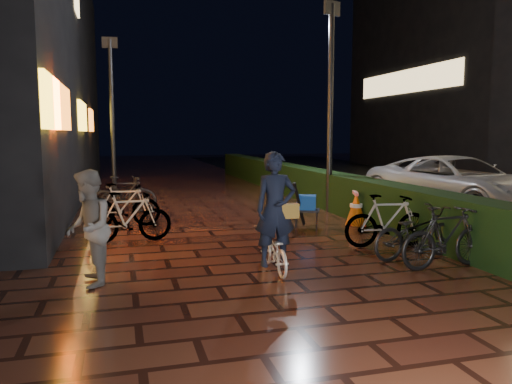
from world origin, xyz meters
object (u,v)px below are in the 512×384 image
object	(u,v)px
cyclist	(275,228)
traffic_barrier	(353,204)
cart_assembly	(306,204)
bystander_person	(88,228)
van	(458,183)

from	to	relation	value
cyclist	traffic_barrier	bearing A→B (deg)	50.61
cyclist	traffic_barrier	xyz separation A→B (m)	(3.21, 3.90, -0.30)
cyclist	cart_assembly	size ratio (longest dim) A/B	1.72
cart_assembly	bystander_person	bearing A→B (deg)	-144.67
traffic_barrier	van	bearing A→B (deg)	10.32
bystander_person	van	bearing A→B (deg)	113.24
cyclist	traffic_barrier	world-z (taller)	cyclist
cyclist	traffic_barrier	size ratio (longest dim) A/B	0.99
traffic_barrier	cart_assembly	world-z (taller)	cart_assembly
traffic_barrier	cart_assembly	distance (m)	1.72
van	traffic_barrier	size ratio (longest dim) A/B	2.87
bystander_person	van	distance (m)	10.30
cyclist	cart_assembly	distance (m)	3.54
van	cart_assembly	size ratio (longest dim) A/B	4.99
bystander_person	traffic_barrier	size ratio (longest dim) A/B	0.87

